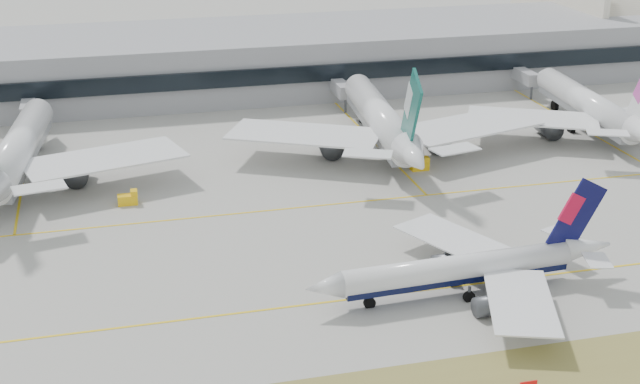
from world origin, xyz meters
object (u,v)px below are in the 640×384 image
object	(u,v)px
widebody_eva	(17,153)
widebody_cathay	(382,122)
taxiing_airliner	(468,269)
widebody_china_air	(591,108)
terminal	(206,61)

from	to	relation	value
widebody_eva	widebody_cathay	world-z (taller)	widebody_cathay
taxiing_airliner	widebody_cathay	distance (m)	63.91
widebody_china_air	terminal	xyz separation A→B (m)	(-77.69, 58.16, 1.74)
taxiing_airliner	terminal	distance (m)	123.86
widebody_eva	taxiing_airliner	bearing A→B (deg)	-127.01
widebody_cathay	widebody_china_air	distance (m)	48.74
widebody_cathay	terminal	distance (m)	65.35
widebody_cathay	widebody_china_air	world-z (taller)	widebody_cathay
taxiing_airliner	terminal	xyz separation A→B (m)	(-21.25, 121.97, 3.65)
taxiing_airliner	widebody_cathay	bearing A→B (deg)	-99.55
widebody_china_air	widebody_eva	bearing A→B (deg)	95.50
widebody_eva	terminal	xyz separation A→B (m)	(43.57, 59.92, 1.37)
taxiing_airliner	widebody_eva	distance (m)	89.76
widebody_china_air	terminal	world-z (taller)	widebody_china_air
taxiing_airliner	widebody_china_air	size ratio (longest dim) A/B	0.78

